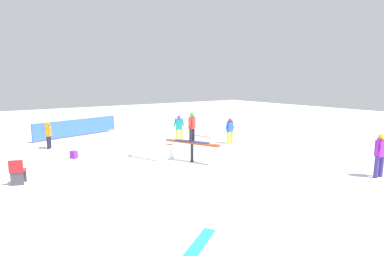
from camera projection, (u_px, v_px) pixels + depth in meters
ground_plane at (192, 162)px, 13.00m from camera, size 60.00×60.00×0.00m
rail_feature at (192, 145)px, 12.88m from camera, size 2.51×1.32×0.89m
snow_kicker_ramp at (157, 149)px, 13.93m from camera, size 2.25×2.10×0.64m
main_rider_on_rail at (192, 128)px, 12.76m from camera, size 1.47×1.05×1.28m
bystander_orange at (48, 134)px, 15.38m from camera, size 0.59×0.35×1.40m
bystander_blue at (230, 129)px, 16.61m from camera, size 0.21×0.63×1.44m
bystander_teal at (179, 127)px, 16.93m from camera, size 0.37×0.59×1.55m
bystander_purple at (380, 153)px, 10.76m from camera, size 0.28×0.66×1.62m
loose_snowboard_coral at (202, 136)px, 18.86m from camera, size 1.42×0.68×0.02m
loose_snowboard_cyan at (199, 244)px, 6.41m from camera, size 1.00×1.38×0.02m
loose_snowboard_white at (298, 154)px, 14.38m from camera, size 0.70×1.47×0.02m
folding_chair at (18, 173)px, 10.11m from camera, size 0.56×0.56×0.88m
backpack_on_snow at (74, 155)px, 13.55m from camera, size 0.37×0.33×0.34m
safety_fence at (77, 127)px, 18.76m from camera, size 1.49×5.31×1.10m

